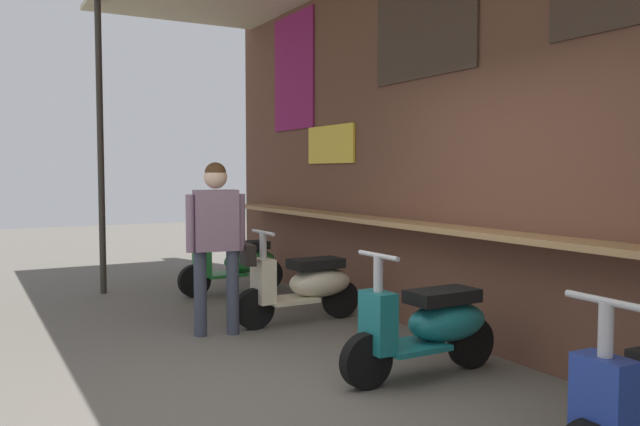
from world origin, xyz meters
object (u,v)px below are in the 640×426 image
Objects in this scene: scooter_green at (238,262)px; scooter_teal at (430,325)px; scooter_cream at (306,285)px; shopper_with_handbag at (218,231)px.

scooter_green and scooter_teal have the same top height.
shopper_with_handbag is (0.06, -0.97, 0.60)m from scooter_cream.
shopper_with_handbag reaches higher than scooter_cream.
scooter_teal is at bearing -146.02° from shopper_with_handbag.
scooter_green is at bearing -18.97° from shopper_with_handbag.
shopper_with_handbag reaches higher than scooter_green.
shopper_with_handbag is (-1.96, -0.97, 0.60)m from scooter_teal.
shopper_with_handbag is (1.93, -0.97, 0.60)m from scooter_green.
scooter_green is at bearing -91.42° from scooter_cream.
scooter_teal is at bearing 88.58° from scooter_cream.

